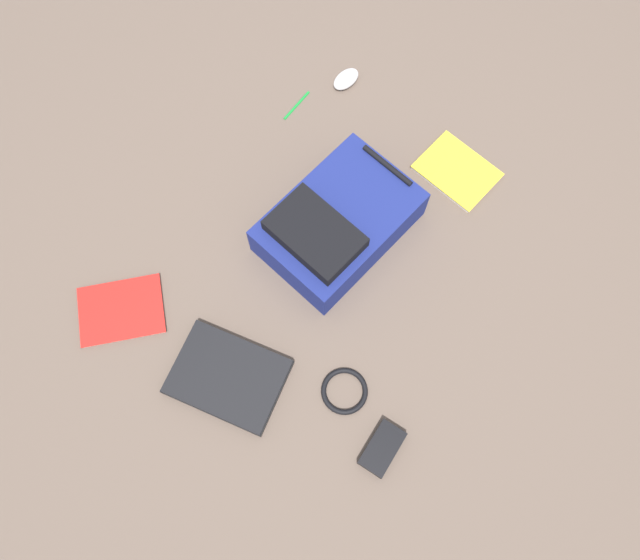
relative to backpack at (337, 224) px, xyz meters
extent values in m
plane|color=brown|center=(-0.11, 0.12, -0.07)|extent=(4.05, 4.05, 0.00)
cube|color=navy|center=(0.00, -0.01, -0.01)|extent=(0.31, 0.46, 0.13)
cube|color=black|center=(0.00, 0.09, 0.08)|extent=(0.26, 0.17, 0.05)
cylinder|color=black|center=(-0.01, -0.22, 0.06)|extent=(0.18, 0.02, 0.02)
cube|color=black|center=(-0.07, 0.53, -0.06)|extent=(0.36, 0.31, 0.02)
cube|color=black|center=(-0.07, 0.53, -0.05)|extent=(0.35, 0.30, 0.01)
cube|color=silver|center=(0.30, 0.60, -0.07)|extent=(0.28, 0.29, 0.01)
cube|color=red|center=(0.30, 0.60, -0.06)|extent=(0.29, 0.30, 0.00)
cube|color=silver|center=(-0.14, -0.41, -0.07)|extent=(0.23, 0.18, 0.01)
cube|color=yellow|center=(-0.14, -0.41, -0.06)|extent=(0.24, 0.18, 0.00)
ellipsoid|color=silver|center=(0.34, -0.43, -0.05)|extent=(0.06, 0.10, 0.04)
torus|color=black|center=(-0.33, 0.34, -0.06)|extent=(0.13, 0.13, 0.01)
cube|color=black|center=(-0.51, 0.39, -0.06)|extent=(0.10, 0.15, 0.03)
cylinder|color=#198C33|center=(0.40, -0.26, -0.07)|extent=(0.02, 0.13, 0.01)
camera|label=1|loc=(-0.47, 0.60, 1.66)|focal=35.01mm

